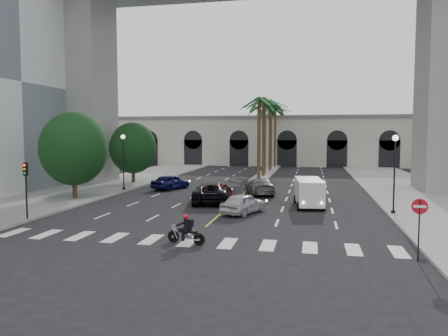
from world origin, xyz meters
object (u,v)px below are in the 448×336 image
at_px(car_b, 218,192).
at_px(car_c, 211,192).
at_px(car_a, 243,203).
at_px(cargo_van, 309,191).
at_px(lamp_post_left_far, 123,157).
at_px(car_d, 260,186).
at_px(car_e, 171,182).
at_px(lamp_post_right, 395,167).
at_px(traffic_signal_far, 26,181).
at_px(do_not_enter_sign, 419,216).
at_px(motorcycle_rider, 187,231).

height_order(car_b, car_c, car_c).
bearing_deg(car_a, cargo_van, -117.13).
relative_size(lamp_post_left_far, cargo_van, 1.07).
bearing_deg(car_d, car_e, -30.13).
distance_m(car_a, cargo_van, 5.75).
bearing_deg(car_a, lamp_post_left_far, -13.37).
distance_m(lamp_post_right, car_d, 13.18).
height_order(car_c, car_d, car_c).
bearing_deg(lamp_post_right, lamp_post_left_far, 160.67).
relative_size(car_c, car_e, 1.35).
xyz_separation_m(car_a, car_e, (-9.01, 11.54, 0.05)).
bearing_deg(car_c, traffic_signal_far, 34.38).
bearing_deg(car_b, car_e, -40.58).
bearing_deg(car_c, do_not_enter_sign, 121.05).
distance_m(lamp_post_left_far, car_c, 11.17).
height_order(car_c, do_not_enter_sign, do_not_enter_sign).
bearing_deg(car_e, car_a, 150.91).
height_order(lamp_post_right, motorcycle_rider, lamp_post_right).
height_order(traffic_signal_far, cargo_van, traffic_signal_far).
relative_size(car_a, car_b, 0.99).
relative_size(car_d, cargo_van, 1.00).
relative_size(lamp_post_left_far, car_a, 1.32).
bearing_deg(car_c, car_d, -131.19).
distance_m(motorcycle_rider, car_a, 8.84).
bearing_deg(lamp_post_left_far, cargo_van, -17.92).
xyz_separation_m(car_b, car_c, (-0.24, -1.35, 0.13)).
bearing_deg(cargo_van, traffic_signal_far, -158.67).
distance_m(lamp_post_right, cargo_van, 6.39).
distance_m(lamp_post_right, do_not_enter_sign, 11.09).
bearing_deg(motorcycle_rider, lamp_post_left_far, 136.28).
height_order(lamp_post_left_far, car_b, lamp_post_left_far).
height_order(motorcycle_rider, car_a, motorcycle_rider).
bearing_deg(car_a, traffic_signal_far, 44.53).
bearing_deg(motorcycle_rider, cargo_van, 78.83).
distance_m(traffic_signal_far, car_d, 19.68).
relative_size(lamp_post_right, cargo_van, 1.07).
xyz_separation_m(lamp_post_right, car_d, (-9.90, 8.34, -2.50)).
distance_m(lamp_post_right, car_e, 21.65).
relative_size(car_d, do_not_enter_sign, 1.85).
distance_m(traffic_signal_far, car_c, 13.55).
xyz_separation_m(lamp_post_right, car_c, (-13.14, 2.94, -2.41)).
xyz_separation_m(car_b, cargo_van, (7.36, -1.87, 0.47)).
distance_m(car_d, cargo_van, 7.36).
relative_size(traffic_signal_far, car_a, 0.90).
height_order(traffic_signal_far, car_d, traffic_signal_far).
relative_size(motorcycle_rider, car_b, 0.49).
height_order(lamp_post_left_far, cargo_van, lamp_post_left_far).
relative_size(lamp_post_left_far, traffic_signal_far, 1.47).
xyz_separation_m(lamp_post_left_far, lamp_post_right, (22.80, -8.00, 0.00)).
height_order(lamp_post_left_far, car_a, lamp_post_left_far).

